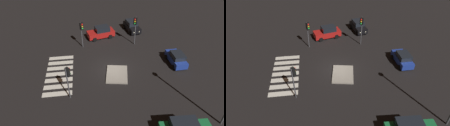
{
  "view_description": "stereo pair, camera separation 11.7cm",
  "coord_description": "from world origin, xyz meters",
  "views": [
    {
      "loc": [
        19.6,
        -2.72,
        15.54
      ],
      "look_at": [
        0.0,
        0.0,
        1.0
      ],
      "focal_mm": 32.1,
      "sensor_mm": 36.0,
      "label": 1
    },
    {
      "loc": [
        19.62,
        -2.6,
        15.54
      ],
      "look_at": [
        0.0,
        0.0,
        1.0
      ],
      "focal_mm": 32.1,
      "sensor_mm": 36.0,
      "label": 2
    }
  ],
  "objects": [
    {
      "name": "crosswalk_near",
      "position": [
        0.0,
        -6.48,
        0.01
      ],
      "size": [
        7.6,
        3.2,
        0.02
      ],
      "color": "silver",
      "rests_on": "ground"
    },
    {
      "name": "car_red",
      "position": [
        -8.42,
        -0.56,
        0.89
      ],
      "size": [
        2.7,
        4.43,
        1.82
      ],
      "rotation": [
        0.0,
        0.0,
        -1.33
      ],
      "color": "red",
      "rests_on": "ground"
    },
    {
      "name": "car_blue",
      "position": [
        -0.17,
        8.4,
        0.8
      ],
      "size": [
        3.79,
        1.86,
        1.63
      ],
      "rotation": [
        0.0,
        0.0,
        3.17
      ],
      "color": "#1E389E",
      "rests_on": "ground"
    },
    {
      "name": "traffic_light_south",
      "position": [
        -5.78,
        -3.43,
        2.96
      ],
      "size": [
        0.53,
        0.54,
        3.91
      ],
      "rotation": [
        0.0,
        0.0,
        0.54
      ],
      "color": "#47474C",
      "rests_on": "ground"
    },
    {
      "name": "traffic_light_east",
      "position": [
        4.09,
        -4.94,
        2.92
      ],
      "size": [
        0.54,
        0.53,
        3.85
      ],
      "rotation": [
        0.0,
        0.0,
        2.26
      ],
      "color": "#47474C",
      "rests_on": "ground"
    },
    {
      "name": "car_black",
      "position": [
        -10.07,
        4.72,
        0.85
      ],
      "size": [
        4.15,
        2.4,
        1.72
      ],
      "rotation": [
        0.0,
        0.0,
        0.18
      ],
      "color": "black",
      "rests_on": "ground"
    },
    {
      "name": "traffic_island",
      "position": [
        1.13,
        0.45,
        0.09
      ],
      "size": [
        3.74,
        3.06,
        0.18
      ],
      "color": "gray",
      "rests_on": "ground"
    },
    {
      "name": "traffic_light_west",
      "position": [
        -5.56,
        4.08,
        3.24
      ],
      "size": [
        0.53,
        0.54,
        4.28
      ],
      "rotation": [
        0.0,
        0.0,
        -0.63
      ],
      "color": "#47474C",
      "rests_on": "ground"
    },
    {
      "name": "ground_plane",
      "position": [
        0.0,
        0.0,
        0.0
      ],
      "size": [
        80.0,
        80.0,
        0.0
      ],
      "primitive_type": "plane",
      "color": "black"
    }
  ]
}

